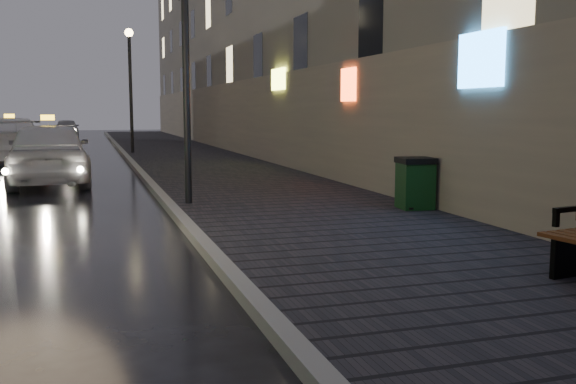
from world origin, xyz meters
name	(u,v)px	position (x,y,z in m)	size (l,w,h in m)	color
ground	(98,306)	(0.00, 0.00, 0.00)	(120.00, 120.00, 0.00)	black
sidewalk	(183,155)	(3.90, 21.00, 0.07)	(4.60, 58.00, 0.15)	black
curb	(126,156)	(1.50, 21.00, 0.07)	(0.20, 58.00, 0.15)	slate
building_near	(234,17)	(7.10, 25.00, 6.50)	(1.80, 50.00, 13.00)	#605B54
lamp_near	(185,31)	(1.85, 6.00, 3.49)	(0.36, 0.36, 5.28)	black
lamp_far	(130,75)	(1.85, 22.00, 3.49)	(0.36, 0.36, 5.28)	black
trash_bin	(415,183)	(5.80, 4.02, 0.64)	(0.70, 0.70, 0.96)	black
taxi_near	(49,153)	(-1.00, 11.45, 0.86)	(2.03, 5.05, 1.72)	silver
taxi_mid	(11,141)	(-2.68, 18.65, 0.85)	(2.39, 5.88, 1.71)	white
car_far	(67,128)	(-1.35, 41.72, 0.68)	(1.61, 4.01, 1.37)	#A2A2AA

